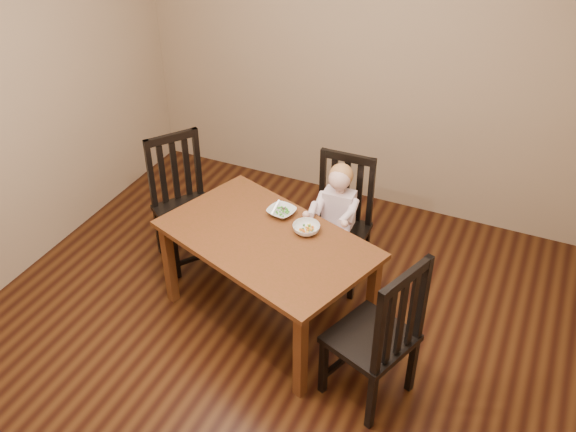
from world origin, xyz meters
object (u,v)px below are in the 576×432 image
at_px(dining_table, 267,247).
at_px(bowl_veg, 306,229).
at_px(toddler, 338,212).
at_px(chair_child, 339,223).
at_px(chair_left, 184,203).
at_px(bowl_peas, 282,212).
at_px(chair_right, 379,336).

bearing_deg(dining_table, bowl_veg, 37.17).
relative_size(toddler, bowl_veg, 2.80).
xyz_separation_m(chair_child, chair_left, (-1.16, -0.25, 0.01)).
xyz_separation_m(dining_table, chair_left, (-0.89, 0.38, -0.13)).
height_order(chair_child, chair_left, chair_left).
height_order(toddler, bowl_peas, toddler).
xyz_separation_m(chair_left, chair_right, (1.77, -0.74, 0.02)).
height_order(toddler, bowl_veg, toddler).
bearing_deg(chair_child, chair_left, 10.67).
distance_m(chair_child, chair_right, 1.17).
bearing_deg(chair_right, dining_table, 88.58).
bearing_deg(bowl_veg, chair_child, 82.51).
relative_size(toddler, bowl_peas, 2.75).
xyz_separation_m(chair_child, bowl_peas, (-0.29, -0.36, 0.24)).
height_order(chair_child, bowl_peas, chair_child).
distance_m(chair_right, bowl_veg, 0.88).
distance_m(chair_left, bowl_veg, 1.14).
relative_size(dining_table, toddler, 3.15).
xyz_separation_m(chair_left, bowl_veg, (1.10, -0.22, 0.24)).
bearing_deg(toddler, bowl_peas, 44.74).
relative_size(dining_table, chair_left, 1.57).
relative_size(dining_table, bowl_peas, 8.65).
bearing_deg(chair_child, dining_table, 65.14).
bearing_deg(bowl_peas, bowl_veg, -26.63).
distance_m(dining_table, bowl_peas, 0.30).
bearing_deg(chair_right, bowl_veg, 73.10).
bearing_deg(chair_child, chair_right, 120.10).
bearing_deg(dining_table, bowl_peas, 94.30).
bearing_deg(chair_left, bowl_veg, 113.98).
distance_m(bowl_peas, bowl_veg, 0.26).
bearing_deg(bowl_veg, bowl_peas, 153.37).
height_order(bowl_peas, bowl_veg, bowl_veg).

